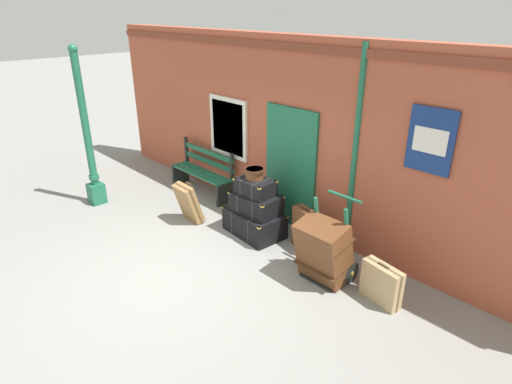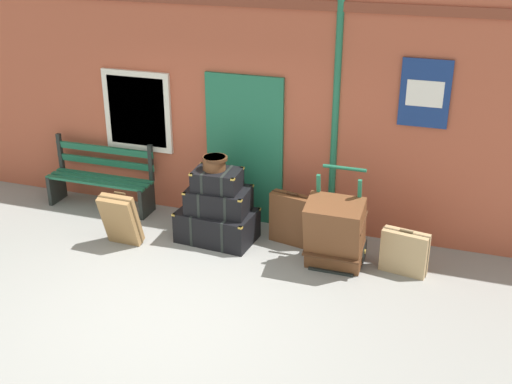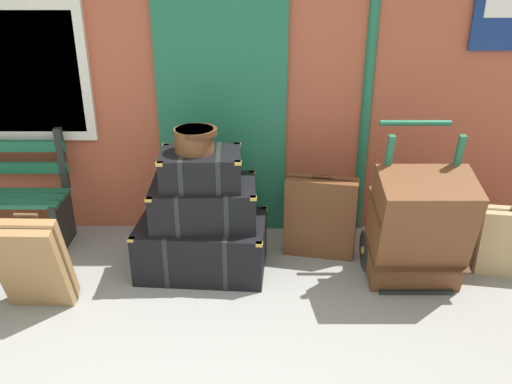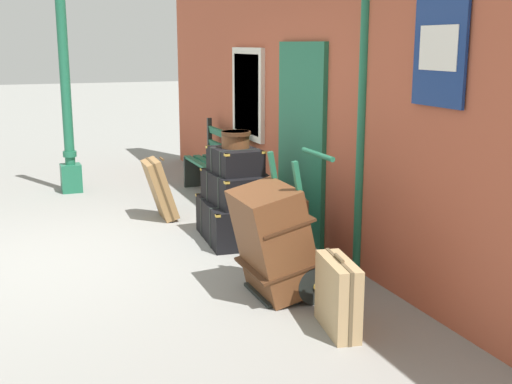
% 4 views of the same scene
% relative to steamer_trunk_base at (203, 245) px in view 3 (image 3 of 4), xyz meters
% --- Properties ---
extents(brick_facade, '(10.40, 0.35, 3.20)m').
position_rel_steamer_trunk_base_xyz_m(brick_facade, '(0.10, 0.88, 1.39)').
color(brick_facade, '#AD5138').
rests_on(brick_facade, ground).
extents(steamer_trunk_base, '(1.06, 0.72, 0.43)m').
position_rel_steamer_trunk_base_xyz_m(steamer_trunk_base, '(0.00, 0.00, 0.00)').
color(steamer_trunk_base, black).
rests_on(steamer_trunk_base, ground).
extents(steamer_trunk_middle, '(0.83, 0.57, 0.33)m').
position_rel_steamer_trunk_base_xyz_m(steamer_trunk_middle, '(0.03, 0.02, 0.37)').
color(steamer_trunk_middle, black).
rests_on(steamer_trunk_middle, steamer_trunk_base).
extents(steamer_trunk_top, '(0.63, 0.47, 0.27)m').
position_rel_steamer_trunk_base_xyz_m(steamer_trunk_top, '(0.02, 0.01, 0.66)').
color(steamer_trunk_top, black).
rests_on(steamer_trunk_top, steamer_trunk_middle).
extents(round_hatbox, '(0.32, 0.31, 0.18)m').
position_rel_steamer_trunk_base_xyz_m(round_hatbox, '(-0.02, 0.03, 0.89)').
color(round_hatbox, brown).
rests_on(round_hatbox, steamer_trunk_top).
extents(porters_trolley, '(0.71, 0.58, 1.20)m').
position_rel_steamer_trunk_base_xyz_m(porters_trolley, '(1.64, -0.06, 0.06)').
color(porters_trolley, black).
rests_on(porters_trolley, ground).
extents(large_brown_trunk, '(0.70, 0.63, 0.96)m').
position_rel_steamer_trunk_base_xyz_m(large_brown_trunk, '(1.64, -0.23, 0.27)').
color(large_brown_trunk, brown).
rests_on(large_brown_trunk, ground).
extents(suitcase_beige, '(0.48, 0.39, 0.75)m').
position_rel_steamer_trunk_base_xyz_m(suitcase_beige, '(-1.13, -0.55, 0.16)').
color(suitcase_beige, olive).
rests_on(suitcase_beige, ground).
extents(suitcase_olive, '(0.61, 0.30, 0.73)m').
position_rel_steamer_trunk_base_xyz_m(suitcase_olive, '(0.97, 0.24, 0.13)').
color(suitcase_olive, brown).
rests_on(suitcase_olive, ground).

